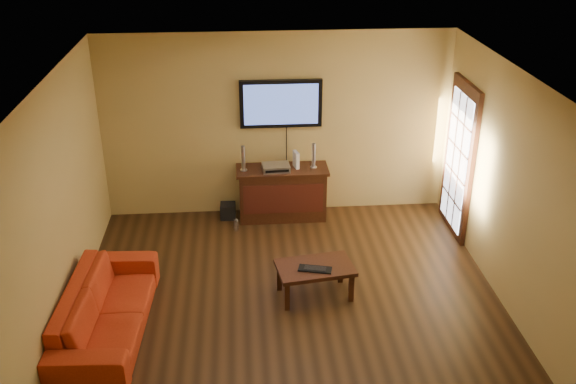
{
  "coord_description": "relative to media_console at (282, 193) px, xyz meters",
  "views": [
    {
      "loc": [
        -0.52,
        -6.21,
        4.48
      ],
      "look_at": [
        0.03,
        0.8,
        1.1
      ],
      "focal_mm": 40.0,
      "sensor_mm": 36.0,
      "label": 1
    }
  ],
  "objects": [
    {
      "name": "media_console",
      "position": [
        0.0,
        0.0,
        0.0
      ],
      "size": [
        1.33,
        0.51,
        0.78
      ],
      "color": "black",
      "rests_on": "ground"
    },
    {
      "name": "game_console",
      "position": [
        0.2,
        0.04,
        0.51
      ],
      "size": [
        0.09,
        0.18,
        0.24
      ],
      "primitive_type": "cube",
      "rotation": [
        0.0,
        0.0,
        0.22
      ],
      "color": "white",
      "rests_on": "media_console"
    },
    {
      "name": "bottle",
      "position": [
        -0.69,
        -0.38,
        -0.31
      ],
      "size": [
        0.07,
        0.07,
        0.19
      ],
      "color": "white",
      "rests_on": "ground"
    },
    {
      "name": "room_walls",
      "position": [
        -0.06,
        -1.62,
        1.29
      ],
      "size": [
        5.0,
        5.0,
        5.0
      ],
      "color": "tan",
      "rests_on": "ground"
    },
    {
      "name": "coffee_table",
      "position": [
        0.24,
        -2.05,
        -0.04
      ],
      "size": [
        0.97,
        0.67,
        0.41
      ],
      "color": "black",
      "rests_on": "ground"
    },
    {
      "name": "speaker_left",
      "position": [
        -0.56,
        -0.02,
        0.56
      ],
      "size": [
        0.1,
        0.1,
        0.37
      ],
      "color": "silver",
      "rests_on": "media_console"
    },
    {
      "name": "television",
      "position": [
        0.0,
        0.21,
        1.29
      ],
      "size": [
        1.17,
        0.08,
        0.69
      ],
      "color": "black",
      "rests_on": "ground"
    },
    {
      "name": "keyboard",
      "position": [
        0.23,
        -2.13,
        0.03
      ],
      "size": [
        0.41,
        0.24,
        0.02
      ],
      "color": "black",
      "rests_on": "coffee_table"
    },
    {
      "name": "subwoofer",
      "position": [
        -0.81,
        0.03,
        -0.28
      ],
      "size": [
        0.23,
        0.23,
        0.22
      ],
      "primitive_type": "cube",
      "rotation": [
        0.0,
        0.0,
        -0.03
      ],
      "color": "black",
      "rests_on": "ground"
    },
    {
      "name": "french_door",
      "position": [
        2.4,
        -0.54,
        0.66
      ],
      "size": [
        0.07,
        1.02,
        2.22
      ],
      "color": "black",
      "rests_on": "ground"
    },
    {
      "name": "av_receiver",
      "position": [
        -0.09,
        -0.05,
        0.43
      ],
      "size": [
        0.4,
        0.3,
        0.09
      ],
      "primitive_type": "cube",
      "rotation": [
        0.0,
        0.0,
        0.06
      ],
      "color": "silver",
      "rests_on": "media_console"
    },
    {
      "name": "ground_plane",
      "position": [
        -0.06,
        -2.24,
        -0.39
      ],
      "size": [
        5.0,
        5.0,
        0.0
      ],
      "primitive_type": "plane",
      "color": "black",
      "rests_on": "ground"
    },
    {
      "name": "speaker_right",
      "position": [
        0.45,
        0.01,
        0.56
      ],
      "size": [
        0.1,
        0.1,
        0.37
      ],
      "color": "silver",
      "rests_on": "media_console"
    },
    {
      "name": "sofa",
      "position": [
        -2.11,
        -2.58,
        0.01
      ],
      "size": [
        0.71,
        2.1,
        0.81
      ],
      "primitive_type": "imported",
      "rotation": [
        0.0,
        0.0,
        1.52
      ],
      "color": "#B43014",
      "rests_on": "ground"
    }
  ]
}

